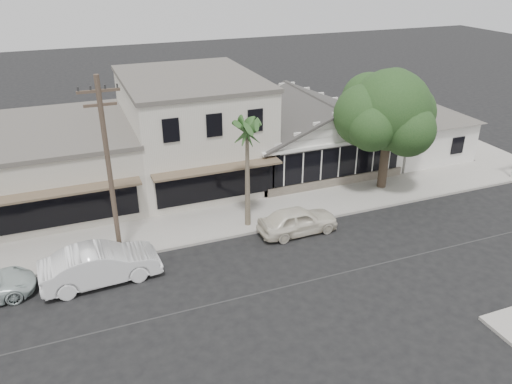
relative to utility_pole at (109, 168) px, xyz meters
name	(u,v)px	position (x,y,z in m)	size (l,w,h in m)	color
ground	(333,275)	(9.00, -5.20, -4.79)	(140.00, 140.00, 0.00)	black
sidewalk_north	(136,237)	(1.00, 1.55, -4.71)	(90.00, 3.50, 0.15)	#9E9991
corner_shop	(310,130)	(14.00, 7.27, -2.17)	(10.40, 8.60, 5.10)	white
side_cottage	(415,135)	(22.20, 6.30, -3.29)	(6.00, 6.00, 3.00)	white
row_building_near	(192,130)	(6.00, 8.30, -1.54)	(8.00, 10.00, 6.50)	silver
row_building_midnear	(47,166)	(-3.00, 8.30, -2.69)	(10.00, 10.00, 4.20)	beige
utility_pole	(109,168)	(0.00, 0.00, 0.00)	(1.80, 0.24, 9.00)	brown
car_0	(298,220)	(9.16, -1.00, -4.06)	(1.73, 4.30, 1.47)	white
car_1	(100,265)	(-1.05, -1.70, -3.92)	(1.84, 5.27, 1.74)	white
shade_tree	(387,112)	(16.51, 2.33, 0.20)	(6.83, 6.18, 7.58)	#4A3B2D
palm_east	(247,130)	(6.90, 0.57, 0.75)	(2.74, 2.74, 6.49)	#726651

